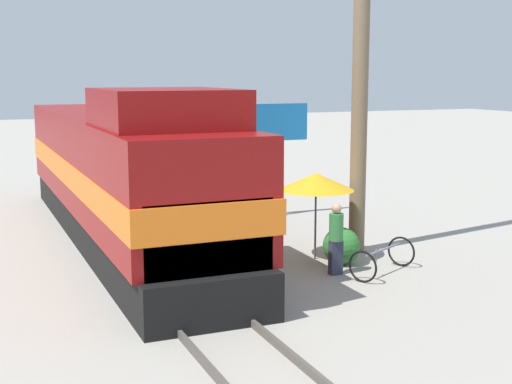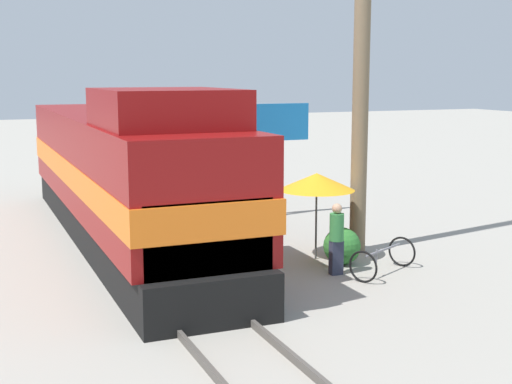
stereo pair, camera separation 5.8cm
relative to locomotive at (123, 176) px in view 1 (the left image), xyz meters
name	(u,v)px [view 1 (the left image)]	position (x,y,z in m)	size (l,w,h in m)	color
ground_plane	(142,258)	(0.00, -1.89, -1.91)	(120.00, 120.00, 0.00)	gray
rail_near	(114,258)	(-0.72, -1.89, -1.84)	(0.08, 32.71, 0.15)	#4C4742
rail_far	(168,253)	(0.72, -1.89, -1.84)	(0.08, 32.71, 0.15)	#4C4742
locomotive	(123,176)	(0.00, 0.00, 0.00)	(3.03, 16.24, 4.40)	black
utility_pole	(361,29)	(5.54, -3.33, 3.93)	(1.80, 0.43, 11.58)	#726047
vendor_umbrella	(316,182)	(4.13, -3.65, 0.10)	(1.95, 1.95, 2.24)	#4C4C4C
billboard_sign	(272,130)	(5.34, 1.82, 0.99)	(2.54, 0.12, 3.75)	#595959
shrub_cluster	(341,246)	(4.49, -4.37, -1.45)	(0.93, 0.93, 0.93)	#2D722D
person_bystander	(336,236)	(3.91, -5.12, -0.98)	(0.34, 0.34, 1.72)	#2D3347
bicycle	(383,258)	(4.96, -5.53, -1.53)	(2.01, 1.53, 0.75)	black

